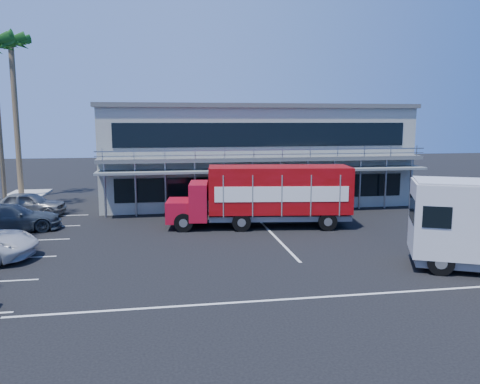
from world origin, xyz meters
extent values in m
plane|color=black|center=(0.00, 0.00, 0.00)|extent=(120.00, 120.00, 0.00)
cube|color=#95998C|center=(3.00, 15.00, 3.50)|extent=(22.00, 10.00, 7.00)
cube|color=#515454|center=(3.00, 15.00, 7.15)|extent=(22.40, 10.40, 0.30)
cube|color=#515454|center=(3.00, 9.40, 3.60)|extent=(22.00, 1.20, 0.25)
cube|color=gray|center=(3.00, 8.85, 4.10)|extent=(22.00, 0.08, 0.90)
cube|color=slate|center=(3.00, 9.10, 2.90)|extent=(22.00, 1.80, 0.15)
cube|color=black|center=(3.00, 9.98, 1.60)|extent=(20.00, 0.06, 1.60)
cube|color=black|center=(3.00, 9.98, 5.20)|extent=(20.00, 0.06, 1.60)
cylinder|color=brown|center=(-15.10, 18.50, 6.00)|extent=(0.44, 0.44, 12.00)
sphere|color=#133E11|center=(-15.10, 18.50, 12.20)|extent=(1.10, 1.10, 1.10)
cube|color=#A80D21|center=(-2.93, 5.74, 1.01)|extent=(1.69, 2.44, 1.21)
cube|color=#A80D21|center=(-1.83, 5.60, 1.57)|extent=(1.33, 2.64, 2.12)
cube|color=black|center=(-1.83, 5.60, 2.17)|extent=(0.33, 2.14, 0.71)
cube|color=#9D0910|center=(2.78, 5.00, 2.22)|extent=(8.34, 3.54, 2.63)
cube|color=slate|center=(2.78, 5.00, 0.66)|extent=(8.29, 3.17, 0.30)
cube|color=white|center=(2.62, 3.74, 2.12)|extent=(7.38, 0.98, 0.86)
cube|color=white|center=(2.94, 6.26, 2.12)|extent=(7.38, 0.98, 0.86)
cylinder|color=black|center=(-2.77, 4.60, 0.53)|extent=(1.08, 0.41, 1.05)
cylinder|color=black|center=(-2.49, 6.80, 0.53)|extent=(1.08, 0.41, 1.05)
cylinder|color=black|center=(0.43, 4.18, 0.53)|extent=(1.08, 0.41, 1.05)
cylinder|color=black|center=(0.72, 6.39, 0.53)|extent=(1.08, 0.41, 1.05)
cylinder|color=black|center=(5.24, 3.56, 0.53)|extent=(1.08, 0.41, 1.05)
cylinder|color=black|center=(5.53, 5.77, 0.53)|extent=(1.08, 0.41, 1.05)
cube|color=black|center=(6.56, -3.03, 2.44)|extent=(0.94, 1.97, 1.03)
cylinder|color=black|center=(7.05, -4.51, 0.52)|extent=(1.07, 0.69, 1.04)
cylinder|color=black|center=(8.00, -2.42, 0.52)|extent=(1.07, 0.69, 1.04)
imported|color=#303840|center=(-12.27, 6.38, 0.76)|extent=(5.53, 2.94, 1.53)
imported|color=slate|center=(-12.50, 10.80, 0.78)|extent=(4.76, 2.33, 1.56)
camera|label=1|loc=(-3.86, -21.00, 6.15)|focal=35.00mm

